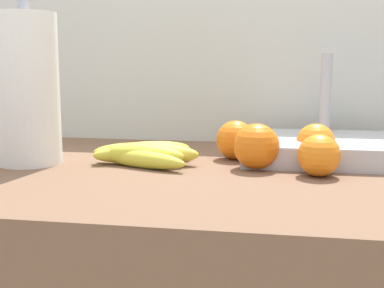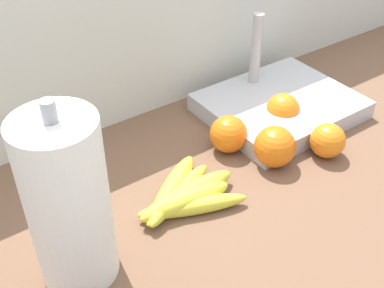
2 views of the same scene
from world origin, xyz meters
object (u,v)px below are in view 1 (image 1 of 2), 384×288
paper_towel_roll (27,89)px  sink_basin (327,147)px  orange_back_left (316,143)px  banana_bunch (143,154)px  orange_back_right (236,140)px  orange_far_right (319,155)px  orange_center (256,146)px

paper_towel_roll → sink_basin: size_ratio=0.96×
orange_back_left → paper_towel_roll: (-0.53, -0.11, 0.10)m
orange_back_left → paper_towel_roll: 0.55m
banana_bunch → orange_back_right: (0.17, 0.08, 0.02)m
orange_back_left → orange_back_right: bearing=-178.5°
orange_back_left → sink_basin: sink_basin is taller
orange_back_left → orange_back_right: (-0.15, -0.00, 0.00)m
orange_far_right → sink_basin: sink_basin is taller
banana_bunch → orange_back_left: 0.33m
orange_back_left → orange_center: 0.14m
orange_far_right → sink_basin: bearing=80.6°
orange_far_right → orange_center: bearing=159.0°
orange_far_right → sink_basin: size_ratio=0.22×
orange_back_left → paper_towel_roll: paper_towel_roll is taller
orange_center → paper_towel_roll: bearing=-177.0°
orange_back_left → orange_back_right: 0.15m
orange_back_right → sink_basin: 0.18m
paper_towel_roll → orange_back_right: bearing=16.2°
orange_back_left → sink_basin: (0.03, 0.04, -0.01)m
orange_back_left → sink_basin: size_ratio=0.23×
banana_bunch → sink_basin: sink_basin is taller
orange_center → sink_basin: size_ratio=0.25×
orange_back_right → paper_towel_roll: paper_towel_roll is taller
orange_back_right → sink_basin: bearing=12.7°
orange_back_right → paper_towel_roll: (-0.38, -0.11, 0.10)m
orange_back_right → orange_center: orange_center is taller
orange_back_left → orange_center: bearing=-139.9°
orange_back_right → orange_back_left: bearing=1.5°
banana_bunch → paper_towel_roll: 0.24m
orange_far_right → orange_center: orange_center is taller
orange_back_left → orange_back_right: orange_back_right is taller
orange_far_right → orange_back_left: (0.00, 0.13, 0.00)m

